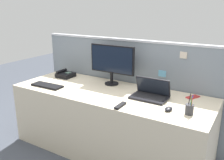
{
  "coord_description": "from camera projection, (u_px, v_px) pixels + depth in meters",
  "views": [
    {
      "loc": [
        1.34,
        -2.17,
        1.64
      ],
      "look_at": [
        0.0,
        0.05,
        0.85
      ],
      "focal_mm": 39.37,
      "sensor_mm": 36.0,
      "label": 1
    }
  ],
  "objects": [
    {
      "name": "ground_plane",
      "position": [
        110.0,
        149.0,
        2.92
      ],
      "size": [
        10.0,
        10.0,
        0.0
      ],
      "primitive_type": "plane",
      "color": "#424751"
    },
    {
      "name": "desk",
      "position": [
        110.0,
        121.0,
        2.81
      ],
      "size": [
        2.23,
        0.81,
        0.73
      ],
      "primitive_type": "cube",
      "color": "beige",
      "rests_on": "ground_plane"
    },
    {
      "name": "cubicle_divider",
      "position": [
        128.0,
        89.0,
        3.1
      ],
      "size": [
        2.47,
        0.08,
        1.25
      ],
      "color": "gray",
      "rests_on": "ground_plane"
    },
    {
      "name": "desktop_monitor",
      "position": [
        112.0,
        61.0,
        2.88
      ],
      "size": [
        0.57,
        0.17,
        0.47
      ],
      "color": "black",
      "rests_on": "desk"
    },
    {
      "name": "laptop",
      "position": [
        151.0,
        93.0,
        2.52
      ],
      "size": [
        0.37,
        0.24,
        0.2
      ],
      "color": "black",
      "rests_on": "desk"
    },
    {
      "name": "desk_phone",
      "position": [
        65.0,
        75.0,
        3.25
      ],
      "size": [
        0.2,
        0.2,
        0.09
      ],
      "color": "black",
      "rests_on": "desk"
    },
    {
      "name": "keyboard_main",
      "position": [
        47.0,
        86.0,
        2.87
      ],
      "size": [
        0.39,
        0.15,
        0.02
      ],
      "primitive_type": "cube",
      "rotation": [
        0.0,
        0.0,
        0.02
      ],
      "color": "black",
      "rests_on": "desk"
    },
    {
      "name": "computer_mouse_right_hand",
      "position": [
        169.0,
        109.0,
        2.21
      ],
      "size": [
        0.07,
        0.1,
        0.03
      ],
      "primitive_type": "ellipsoid",
      "rotation": [
        0.0,
        0.0,
        -0.07
      ],
      "color": "black",
      "rests_on": "desk"
    },
    {
      "name": "pen_cup",
      "position": [
        189.0,
        109.0,
        2.13
      ],
      "size": [
        0.07,
        0.07,
        0.18
      ],
      "color": "#333338",
      "rests_on": "desk"
    },
    {
      "name": "cell_phone_red_case",
      "position": [
        193.0,
        97.0,
        2.53
      ],
      "size": [
        0.13,
        0.16,
        0.01
      ],
      "primitive_type": "cube",
      "rotation": [
        0.0,
        0.0,
        -0.45
      ],
      "color": "#B22323",
      "rests_on": "desk"
    },
    {
      "name": "tv_remote",
      "position": [
        120.0,
        106.0,
        2.3
      ],
      "size": [
        0.05,
        0.17,
        0.02
      ],
      "primitive_type": "cube",
      "rotation": [
        0.0,
        0.0,
        0.02
      ],
      "color": "black",
      "rests_on": "desk"
    }
  ]
}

